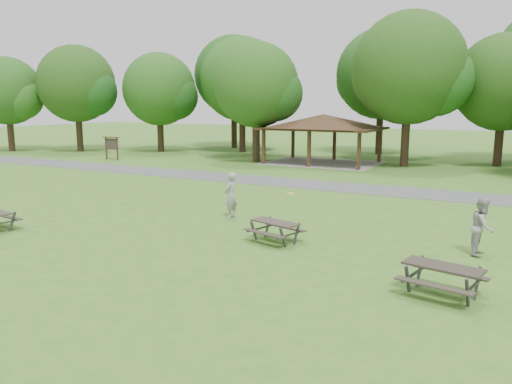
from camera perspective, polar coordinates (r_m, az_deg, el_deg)
The scene contains 18 objects.
ground at distance 16.27m, azimuth -9.91°, elevation -6.40°, with size 160.00×160.00×0.00m, color #3B6D1F.
asphalt_path at distance 28.32m, azimuth 7.87°, elevation 0.73°, with size 120.00×3.20×0.02m, color #4D4E50.
pavilion at distance 38.74m, azimuth 7.67°, elevation 7.79°, with size 8.60×7.01×3.76m.
notice_board at distance 42.52m, azimuth -16.19°, elevation 5.31°, with size 1.60×0.30×1.88m.
tree_row_a at distance 50.91m, azimuth -19.72°, elevation 11.32°, with size 7.56×7.20×9.97m.
tree_row_b at distance 48.62m, azimuth -10.91°, elevation 11.23°, with size 7.14×6.80×9.28m.
tree_row_c at distance 47.56m, azimuth -1.48°, elevation 12.48°, with size 8.19×7.80×10.67m.
tree_row_d at distance 39.44m, azimuth 0.14°, elevation 11.85°, with size 6.93×6.60×9.27m.
tree_row_e at distance 38.06m, azimuth 17.21°, elevation 13.00°, with size 8.40×8.00×11.02m.
tree_row_f at distance 40.77m, azimuth 26.56°, elevation 10.85°, with size 7.35×7.00×9.55m.
tree_deep_a at distance 52.12m, azimuth -2.45°, elevation 12.92°, with size 8.40×8.00×11.38m.
tree_deep_b at distance 46.75m, azimuth 14.29°, elevation 12.65°, with size 8.40×8.00×11.13m.
tree_flank_left at distance 53.69m, azimuth -26.47°, elevation 10.10°, with size 6.72×6.40×8.93m.
picnic_table_middle at distance 16.67m, azimuth 2.19°, elevation -3.95°, with size 1.96×1.72×0.73m.
picnic_table_far at distance 12.89m, azimuth 20.55°, elevation -8.65°, with size 2.06×1.77×0.79m.
frisbee_in_flight at distance 18.61m, azimuth 3.99°, elevation -0.15°, with size 0.35×0.35×0.02m.
frisbee_thrower at distance 20.09m, azimuth -2.90°, elevation -0.39°, with size 0.68×0.44×1.85m, color #949496.
frisbee_catcher at distance 16.67m, azimuth 24.46°, elevation -3.62°, with size 0.86×0.67×1.78m, color #9D9DA0.
Camera 1 is at (9.76, -12.19, 4.59)m, focal length 35.00 mm.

